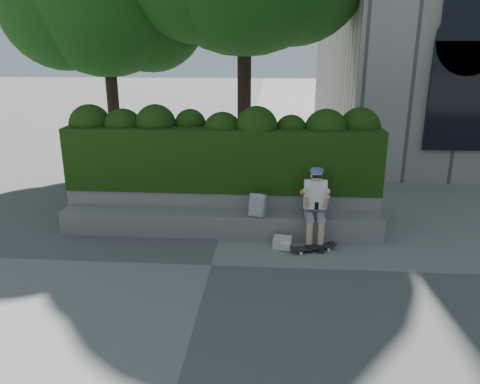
# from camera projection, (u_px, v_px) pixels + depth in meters

# --- Properties ---
(ground) EXTENTS (80.00, 80.00, 0.00)m
(ground) POSITION_uv_depth(u_px,v_px,m) (211.00, 265.00, 7.66)
(ground) COLOR slate
(ground) RESTS_ON ground
(bench_ledge) EXTENTS (6.00, 0.45, 0.45)m
(bench_ledge) POSITION_uv_depth(u_px,v_px,m) (220.00, 224.00, 8.77)
(bench_ledge) COLOR gray
(bench_ledge) RESTS_ON ground
(planter_wall) EXTENTS (6.00, 0.50, 0.75)m
(planter_wall) POSITION_uv_depth(u_px,v_px,m) (222.00, 208.00, 9.18)
(planter_wall) COLOR gray
(planter_wall) RESTS_ON ground
(hedge) EXTENTS (6.00, 1.00, 1.20)m
(hedge) POSITION_uv_depth(u_px,v_px,m) (223.00, 157.00, 9.09)
(hedge) COLOR black
(hedge) RESTS_ON planter_wall
(person) EXTENTS (0.40, 0.76, 1.38)m
(person) POSITION_uv_depth(u_px,v_px,m) (315.00, 203.00, 8.32)
(person) COLOR gray
(person) RESTS_ON ground
(skateboard) EXTENTS (0.76, 0.44, 0.08)m
(skateboard) POSITION_uv_depth(u_px,v_px,m) (313.00, 247.00, 8.16)
(skateboard) COLOR black
(skateboard) RESTS_ON ground
(backpack_plaid) EXTENTS (0.32, 0.22, 0.42)m
(backpack_plaid) POSITION_uv_depth(u_px,v_px,m) (258.00, 205.00, 8.50)
(backpack_plaid) COLOR silver
(backpack_plaid) RESTS_ON bench_ledge
(backpack_ground) EXTENTS (0.35, 0.27, 0.20)m
(backpack_ground) POSITION_uv_depth(u_px,v_px,m) (282.00, 242.00, 8.28)
(backpack_ground) COLOR silver
(backpack_ground) RESTS_ON ground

